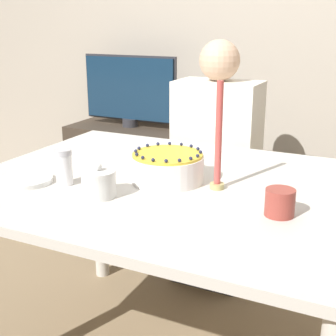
{
  "coord_description": "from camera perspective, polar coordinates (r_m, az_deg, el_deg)",
  "views": [
    {
      "loc": [
        0.65,
        -1.37,
        1.29
      ],
      "look_at": [
        -0.01,
        0.0,
        0.81
      ],
      "focal_mm": 50.0,
      "sensor_mm": 36.0,
      "label": 1
    }
  ],
  "objects": [
    {
      "name": "sugar_shaker",
      "position": [
        1.59,
        -12.58,
        0.13
      ],
      "size": [
        0.06,
        0.06,
        0.12
      ],
      "color": "white",
      "rests_on": "dining_table"
    },
    {
      "name": "cake",
      "position": [
        1.59,
        0.0,
        0.14
      ],
      "size": [
        0.25,
        0.25,
        0.11
      ],
      "color": "white",
      "rests_on": "dining_table"
    },
    {
      "name": "tv_monitor",
      "position": [
        2.95,
        -4.69,
        9.48
      ],
      "size": [
        0.63,
        0.1,
        0.44
      ],
      "color": "#2D2D33",
      "rests_on": "side_cabinet"
    },
    {
      "name": "person_man_blue_shirt",
      "position": [
        2.36,
        5.83,
        -1.54
      ],
      "size": [
        0.4,
        0.34,
        1.21
      ],
      "rotation": [
        0.0,
        0.0,
        3.14
      ],
      "color": "#2D2D38",
      "rests_on": "ground_plane"
    },
    {
      "name": "side_cabinet",
      "position": [
        3.08,
        -4.46,
        -0.82
      ],
      "size": [
        0.77,
        0.4,
        0.65
      ],
      "color": "#382D23",
      "rests_on": "ground_plane"
    },
    {
      "name": "candle",
      "position": [
        1.5,
        6.2,
        2.85
      ],
      "size": [
        0.05,
        0.05,
        0.35
      ],
      "color": "tan",
      "rests_on": "dining_table"
    },
    {
      "name": "sugar_bowl",
      "position": [
        1.47,
        -8.43,
        -1.85
      ],
      "size": [
        0.11,
        0.11,
        0.11
      ],
      "color": "silver",
      "rests_on": "dining_table"
    },
    {
      "name": "wall_behind",
      "position": [
        2.84,
        12.99,
        17.3
      ],
      "size": [
        8.0,
        0.05,
        2.6
      ],
      "color": "#ADA393",
      "rests_on": "ground_plane"
    },
    {
      "name": "dining_table",
      "position": [
        1.64,
        0.12,
        -5.24
      ],
      "size": [
        1.35,
        1.06,
        0.77
      ],
      "color": "beige",
      "rests_on": "ground_plane"
    },
    {
      "name": "cup",
      "position": [
        1.35,
        13.48,
        -4.11
      ],
      "size": [
        0.08,
        0.08,
        0.08
      ],
      "color": "#993D33",
      "rests_on": "dining_table"
    },
    {
      "name": "plate_stack",
      "position": [
        1.66,
        -16.93,
        -1.42
      ],
      "size": [
        0.18,
        0.18,
        0.02
      ],
      "color": "silver",
      "rests_on": "dining_table"
    }
  ]
}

